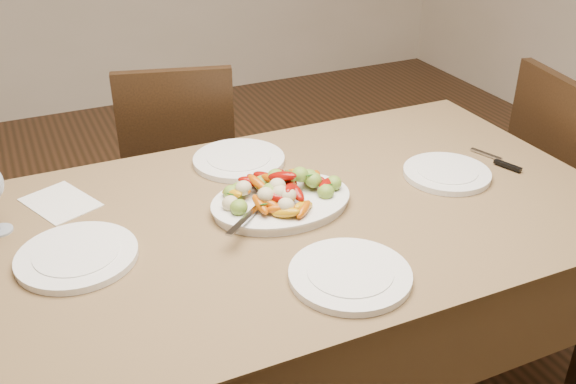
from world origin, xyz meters
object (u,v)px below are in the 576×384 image
(plate_right, at_px, (447,174))
(plate_near, at_px, (350,275))
(chair_far, at_px, (181,167))
(plate_left, at_px, (77,256))
(dining_table, at_px, (288,318))
(serving_platter, at_px, (281,204))
(plate_far, at_px, (239,160))

(plate_right, relative_size, plate_near, 0.91)
(chair_far, distance_m, plate_left, 1.10)
(dining_table, bearing_deg, plate_right, -1.25)
(serving_platter, height_order, plate_left, serving_platter)
(plate_far, bearing_deg, plate_near, -88.40)
(plate_left, xyz_separation_m, plate_far, (0.55, 0.33, 0.00))
(chair_far, height_order, serving_platter, chair_far)
(chair_far, xyz_separation_m, plate_far, (0.04, -0.60, 0.29))
(serving_platter, bearing_deg, plate_far, 91.30)
(plate_left, bearing_deg, plate_near, -31.36)
(chair_far, relative_size, plate_far, 3.29)
(dining_table, bearing_deg, plate_far, 92.44)
(plate_right, height_order, plate_near, same)
(chair_far, relative_size, plate_near, 3.29)
(dining_table, distance_m, serving_platter, 0.39)
(dining_table, xyz_separation_m, plate_far, (-0.01, 0.34, 0.39))
(chair_far, height_order, plate_near, chair_far)
(plate_left, distance_m, plate_far, 0.64)
(plate_near, bearing_deg, chair_far, 92.61)
(plate_far, bearing_deg, chair_far, 93.74)
(plate_left, relative_size, plate_right, 1.12)
(plate_right, distance_m, plate_near, 0.61)
(dining_table, bearing_deg, chair_far, 93.27)
(plate_left, relative_size, plate_far, 1.02)
(chair_far, xyz_separation_m, serving_platter, (0.05, -0.91, 0.30))
(plate_right, bearing_deg, plate_near, -148.06)
(dining_table, distance_m, plate_far, 0.52)
(chair_far, xyz_separation_m, plate_right, (0.58, -0.95, 0.29))
(plate_right, bearing_deg, dining_table, 178.75)
(plate_far, xyz_separation_m, plate_near, (0.02, -0.68, 0.00))
(dining_table, relative_size, plate_far, 6.38)
(chair_far, height_order, plate_right, chair_far)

